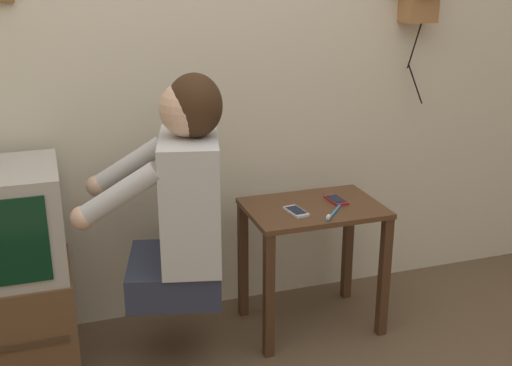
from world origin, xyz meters
name	(u,v)px	position (x,y,z in m)	size (l,w,h in m)	color
wall_back	(175,35)	(0.00, 1.07, 1.27)	(6.80, 0.05, 2.55)	beige
side_table	(313,233)	(0.50, 0.72, 0.45)	(0.58, 0.40, 0.58)	#51331E
person	(183,196)	(-0.08, 0.64, 0.72)	(0.61, 0.52, 0.87)	#2D3347
cell_phone_held	(296,211)	(0.40, 0.67, 0.58)	(0.08, 0.13, 0.01)	silver
cell_phone_spare	(336,200)	(0.62, 0.74, 0.58)	(0.07, 0.13, 0.01)	maroon
toothbrush	(333,213)	(0.54, 0.60, 0.58)	(0.13, 0.15, 0.02)	#338CD8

